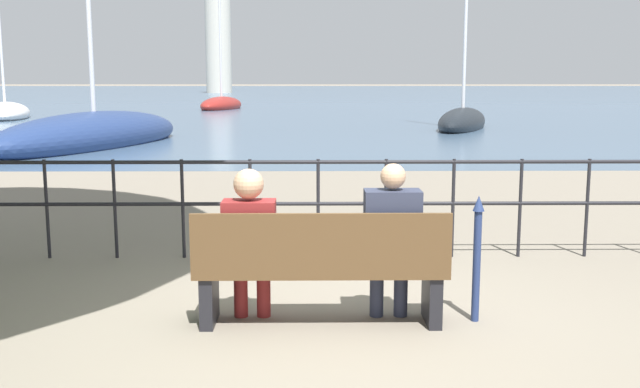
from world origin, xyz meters
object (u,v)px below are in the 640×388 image
sailboat_4 (95,135)px  sailboat_2 (222,105)px  sailboat_1 (463,121)px  harbor_lighthouse (218,15)px  seated_person_right (392,236)px  sailboat_0 (5,112)px  closed_umbrella (477,252)px  park_bench (321,270)px  seated_person_left (250,238)px

sailboat_4 → sailboat_2: bearing=105.0°
sailboat_1 → harbor_lighthouse: (-21.24, 90.45, 12.17)m
seated_person_right → sailboat_0: (-16.46, 31.94, -0.40)m
sailboat_0 → sailboat_4: (9.56, -16.51, 0.04)m
sailboat_2 → harbor_lighthouse: harbor_lighthouse is taller
closed_umbrella → sailboat_0: size_ratio=0.09×
closed_umbrella → sailboat_2: 44.27m
seated_person_right → sailboat_2: size_ratio=0.13×
sailboat_4 → park_bench: bearing=-52.4°
park_bench → harbor_lighthouse: size_ratio=0.07×
sailboat_0 → harbor_lighthouse: 82.59m
sailboat_1 → sailboat_4: 14.57m
seated_person_right → sailboat_0: size_ratio=0.11×
closed_umbrella → sailboat_0: sailboat_0 is taller
seated_person_right → sailboat_0: sailboat_0 is taller
seated_person_right → closed_umbrella: 0.68m
sailboat_0 → seated_person_left: bearing=-84.3°
seated_person_left → sailboat_2: 44.03m
seated_person_right → sailboat_2: bearing=98.8°
seated_person_right → sailboat_4: size_ratio=0.11×
seated_person_right → sailboat_4: sailboat_4 is taller
sailboat_4 → harbor_lighthouse: harbor_lighthouse is taller
seated_person_right → sailboat_2: (-6.73, 43.66, -0.39)m
closed_umbrella → sailboat_2: (-7.40, 43.65, -0.26)m
seated_person_left → sailboat_2: bearing=97.4°
sailboat_0 → harbor_lighthouse: size_ratio=0.41×
seated_person_right → harbor_lighthouse: harbor_lighthouse is taller
seated_person_left → closed_umbrella: 1.75m
sailboat_1 → sailboat_4: size_ratio=0.91×
seated_person_right → sailboat_2: sailboat_2 is taller
sailboat_1 → park_bench: bearing=-85.1°
park_bench → harbor_lighthouse: bearing=97.6°
park_bench → seated_person_left: 0.60m
seated_person_left → sailboat_4: size_ratio=0.10×
seated_person_right → sailboat_1: 23.81m
closed_umbrella → sailboat_1: 23.65m
seated_person_left → sailboat_0: sailboat_0 is taller
seated_person_left → seated_person_right: bearing=-0.1°
closed_umbrella → sailboat_1: sailboat_1 is taller
park_bench → sailboat_1: 24.01m
sailboat_0 → sailboat_1: sailboat_0 is taller
park_bench → closed_umbrella: (1.21, 0.09, 0.12)m
seated_person_left → sailboat_4: (-5.82, 15.44, -0.35)m
park_bench → closed_umbrella: bearing=4.3°
sailboat_4 → closed_umbrella: bearing=-48.6°
seated_person_left → harbor_lighthouse: bearing=97.4°
sailboat_4 → harbor_lighthouse: size_ratio=0.43×
closed_umbrella → harbor_lighthouse: (-16.46, 113.62, 11.93)m
closed_umbrella → harbor_lighthouse: 115.42m
seated_person_right → sailboat_0: bearing=117.3°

